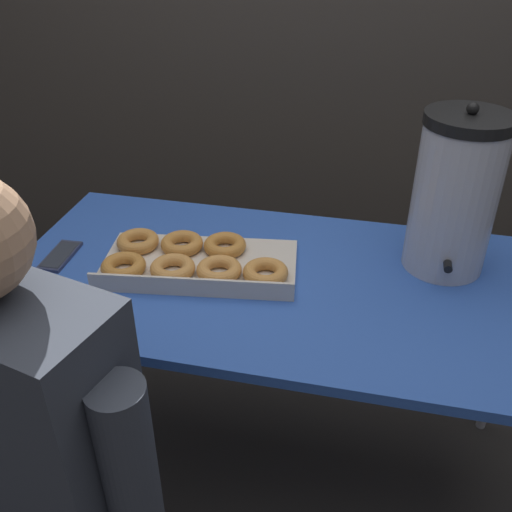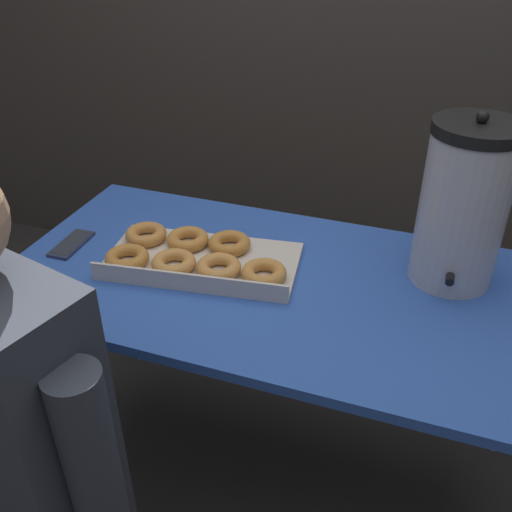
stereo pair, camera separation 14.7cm
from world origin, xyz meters
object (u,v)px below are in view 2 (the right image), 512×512
object	(u,v)px
coffee_urn	(463,205)
cell_phone	(72,244)
donut_box	(196,257)
person_seated	(21,459)

from	to	relation	value
coffee_urn	cell_phone	size ratio (longest dim) A/B	2.88
donut_box	coffee_urn	distance (m)	0.70
coffee_urn	person_seated	bearing A→B (deg)	-135.56
coffee_urn	donut_box	bearing A→B (deg)	-165.64
cell_phone	coffee_urn	bearing A→B (deg)	8.45
person_seated	coffee_urn	bearing A→B (deg)	-121.91
donut_box	person_seated	size ratio (longest dim) A/B	0.43
donut_box	coffee_urn	size ratio (longest dim) A/B	1.23
donut_box	cell_phone	xyz separation A→B (m)	(-0.38, -0.03, -0.02)
coffee_urn	cell_phone	xyz separation A→B (m)	(-1.03, -0.20, -0.21)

